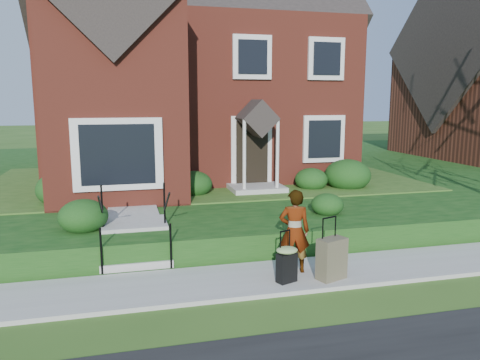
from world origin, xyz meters
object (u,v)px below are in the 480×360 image
object	(u,v)px
suitcase_black	(287,262)
suitcase_olive	(332,259)
front_steps	(135,237)
woman	(294,231)

from	to	relation	value
suitcase_black	suitcase_olive	bearing A→B (deg)	-24.45
suitcase_olive	front_steps	bearing A→B (deg)	126.70
woman	suitcase_black	size ratio (longest dim) A/B	1.68
front_steps	suitcase_olive	world-z (taller)	front_steps
suitcase_black	suitcase_olive	distance (m)	0.85
front_steps	suitcase_black	xyz separation A→B (m)	(2.60, -2.21, -0.03)
woman	suitcase_olive	bearing A→B (deg)	150.33
front_steps	woman	distance (m)	3.42
woman	front_steps	bearing A→B (deg)	-16.10
suitcase_black	woman	bearing A→B (deg)	35.61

